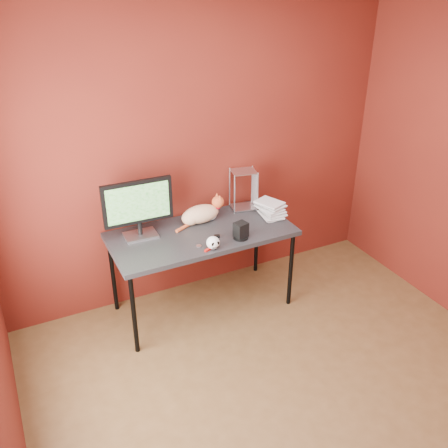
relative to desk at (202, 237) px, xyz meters
name	(u,v)px	position (x,y,z in m)	size (l,w,h in m)	color
room	(325,223)	(0.15, -1.37, 0.75)	(3.52, 3.52, 2.61)	#51371C
desk	(202,237)	(0.00, 0.00, 0.00)	(1.50, 0.70, 0.75)	black
monitor	(138,206)	(-0.47, 0.15, 0.32)	(0.56, 0.19, 0.48)	silver
cat	(201,214)	(0.07, 0.16, 0.13)	(0.48, 0.19, 0.23)	orange
skull_mug	(213,243)	(-0.03, -0.28, 0.10)	(0.11, 0.11, 0.10)	white
speaker	(241,231)	(0.24, -0.23, 0.11)	(0.12, 0.12, 0.14)	black
book_stack	(265,141)	(0.58, 0.01, 0.73)	(0.24, 0.27, 1.37)	beige
wire_rack	(243,189)	(0.52, 0.25, 0.23)	(0.24, 0.21, 0.36)	silver
pocket_knife	(209,249)	(-0.07, -0.29, 0.06)	(0.08, 0.02, 0.02)	#AA120D
black_gadget	(217,236)	(0.07, -0.14, 0.06)	(0.05, 0.03, 0.02)	black
washer	(199,246)	(-0.11, -0.20, 0.05)	(0.04, 0.04, 0.00)	silver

